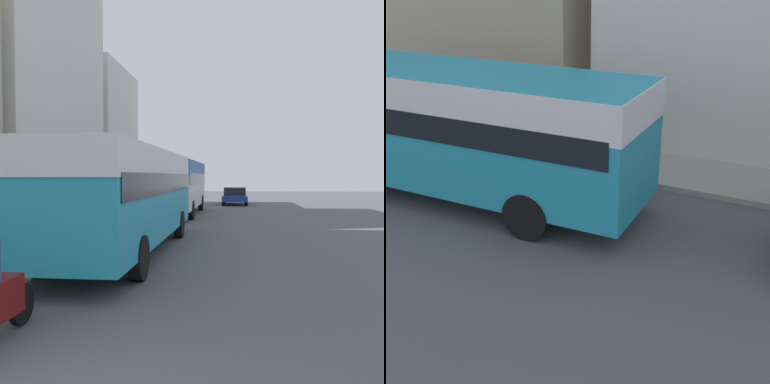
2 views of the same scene
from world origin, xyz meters
TOP-DOWN VIEW (x-y plane):
  - building_far_terrace at (-9.36, 16.61)m, footprint 6.33×9.94m
  - building_end_row at (-9.50, 26.36)m, footprint 6.61×7.80m
  - bus_lead at (-1.67, 9.55)m, footprint 2.53×10.53m
  - bus_following at (-1.96, 22.30)m, footprint 2.58×9.55m
  - car_crossing at (1.38, 31.11)m, footprint 1.95×4.23m
  - pedestrian_walking_away at (-4.34, 17.27)m, footprint 0.34×0.34m

SIDE VIEW (x-z plane):
  - car_crossing at x=1.38m, z-range 0.04..1.41m
  - pedestrian_walking_away at x=-4.34m, z-range 0.18..1.89m
  - bus_lead at x=-1.67m, z-range 0.45..3.48m
  - bus_following at x=-1.96m, z-range 0.46..3.56m
  - building_end_row at x=-9.50m, z-range 0.00..9.70m
  - building_far_terrace at x=-9.36m, z-range 0.00..13.14m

